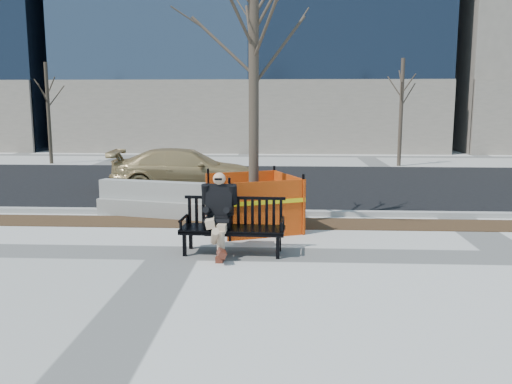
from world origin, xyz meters
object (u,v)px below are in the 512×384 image
(tree_fence, at_px, (254,229))
(jersey_barrier_left, at_px, (158,216))
(seated_man, at_px, (219,252))
(sedan, at_px, (187,192))
(bench, at_px, (233,253))

(tree_fence, xyz_separation_m, jersey_barrier_left, (-2.44, 1.29, 0.00))
(seated_man, height_order, sedan, seated_man)
(seated_man, height_order, jersey_barrier_left, seated_man)
(bench, distance_m, seated_man, 0.27)
(tree_fence, bearing_deg, bench, -98.14)
(seated_man, bearing_deg, tree_fence, 76.89)
(sedan, height_order, jersey_barrier_left, sedan)
(bench, relative_size, seated_man, 1.30)
(seated_man, distance_m, jersey_barrier_left, 3.71)
(bench, height_order, jersey_barrier_left, bench)
(seated_man, xyz_separation_m, tree_fence, (0.55, 1.89, 0.00))
(bench, distance_m, tree_fence, 1.98)
(seated_man, distance_m, tree_fence, 1.97)
(tree_fence, relative_size, jersey_barrier_left, 2.12)
(bench, xyz_separation_m, sedan, (-2.12, 7.00, 0.00))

